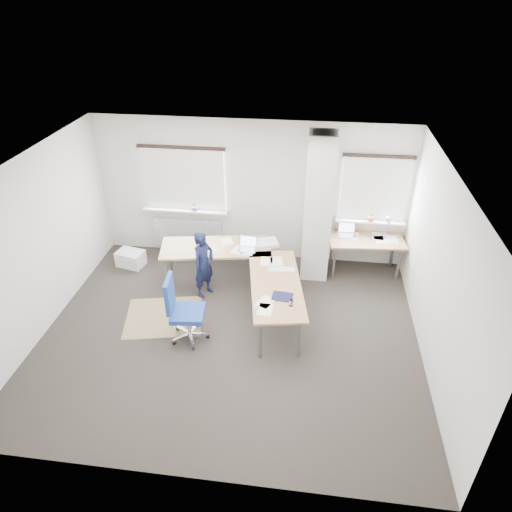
# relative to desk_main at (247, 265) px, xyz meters

# --- Properties ---
(ground) EXTENTS (6.00, 6.00, 0.00)m
(ground) POSITION_rel_desk_main_xyz_m (-0.13, -1.02, -0.69)
(ground) COLOR black
(ground) RESTS_ON ground
(room_shell) EXTENTS (6.04, 5.04, 2.82)m
(room_shell) POSITION_rel_desk_main_xyz_m (0.05, -0.56, 1.05)
(room_shell) COLOR beige
(room_shell) RESTS_ON ground
(floor_mat) EXTENTS (1.46, 1.31, 0.01)m
(floor_mat) POSITION_rel_desk_main_xyz_m (-1.33, -0.73, -0.69)
(floor_mat) COLOR olive
(floor_mat) RESTS_ON ground
(white_crate) EXTENTS (0.58, 0.46, 0.31)m
(white_crate) POSITION_rel_desk_main_xyz_m (-2.46, 0.76, -0.54)
(white_crate) COLOR white
(white_crate) RESTS_ON ground
(desk_main) EXTENTS (2.82, 2.63, 0.96)m
(desk_main) POSITION_rel_desk_main_xyz_m (0.00, 0.00, 0.00)
(desk_main) COLOR olive
(desk_main) RESTS_ON ground
(desk_side) EXTENTS (1.46, 0.82, 1.22)m
(desk_side) POSITION_rel_desk_main_xyz_m (2.12, 1.14, -0.01)
(desk_side) COLOR olive
(desk_side) RESTS_ON ground
(task_chair) EXTENTS (0.62, 0.62, 1.15)m
(task_chair) POSITION_rel_desk_main_xyz_m (-0.79, -1.19, -0.37)
(task_chair) COLOR navy
(task_chair) RESTS_ON ground
(person) EXTENTS (0.48, 0.55, 1.26)m
(person) POSITION_rel_desk_main_xyz_m (-0.77, 0.01, -0.06)
(person) COLOR black
(person) RESTS_ON ground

